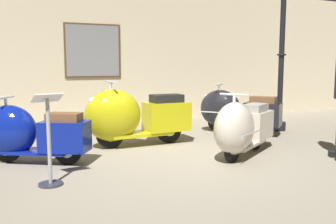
% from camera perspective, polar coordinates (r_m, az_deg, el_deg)
% --- Properties ---
extents(ground_plane, '(60.00, 60.00, 0.00)m').
position_cam_1_polar(ground_plane, '(5.42, 1.83, -7.51)').
color(ground_plane, gray).
extents(showroom_back_wall, '(18.00, 0.63, 3.28)m').
position_cam_1_polar(showroom_back_wall, '(8.87, -10.13, 8.89)').
color(showroom_back_wall, beige).
rests_on(showroom_back_wall, ground).
extents(scooter_0, '(1.55, 1.17, 0.95)m').
position_cam_1_polar(scooter_0, '(5.57, -21.06, -3.05)').
color(scooter_0, black).
rests_on(scooter_0, ground).
extents(scooter_1, '(1.85, 0.61, 1.13)m').
position_cam_1_polar(scooter_1, '(6.28, -5.87, -0.71)').
color(scooter_1, black).
rests_on(scooter_1, ground).
extents(scooter_2, '(1.60, 1.26, 0.98)m').
position_cam_1_polar(scooter_2, '(5.62, 11.23, -2.43)').
color(scooter_2, black).
rests_on(scooter_2, ground).
extents(scooter_3, '(1.40, 1.55, 1.00)m').
position_cam_1_polar(scooter_3, '(7.59, 9.96, 0.18)').
color(scooter_3, black).
rests_on(scooter_3, ground).
extents(lamppost, '(0.28, 0.28, 2.97)m').
position_cam_1_polar(lamppost, '(8.07, 17.08, 7.82)').
color(lamppost, black).
rests_on(lamppost, ground).
extents(info_stanchion, '(0.35, 0.28, 1.08)m').
position_cam_1_polar(info_stanchion, '(4.46, -17.85, -5.21)').
color(info_stanchion, '#333338').
rests_on(info_stanchion, ground).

